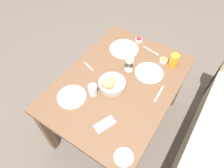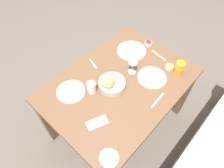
{
  "view_description": "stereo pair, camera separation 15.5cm",
  "coord_description": "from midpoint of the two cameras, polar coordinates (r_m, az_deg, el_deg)",
  "views": [
    {
      "loc": [
        0.88,
        0.51,
        1.95
      ],
      "look_at": [
        0.07,
        -0.02,
        0.73
      ],
      "focal_mm": 32.0,
      "sensor_mm": 36.0,
      "label": 1
    },
    {
      "loc": [
        0.78,
        0.63,
        1.95
      ],
      "look_at": [
        0.07,
        -0.02,
        0.73
      ],
      "focal_mm": 32.0,
      "sensor_mm": 36.0,
      "label": 2
    }
  ],
  "objects": [
    {
      "name": "jam_bowl_honey",
      "position": [
        1.78,
        12.11,
        6.47
      ],
      "size": [
        0.07,
        0.07,
        0.03
      ],
      "color": "white",
      "rests_on": "dining_table"
    },
    {
      "name": "wine_glass",
      "position": [
        1.61,
        2.27,
        6.61
      ],
      "size": [
        0.08,
        0.08,
        0.16
      ],
      "color": "silver",
      "rests_on": "dining_table"
    },
    {
      "name": "water_tumbler",
      "position": [
        1.51,
        -8.45,
        -1.94
      ],
      "size": [
        0.07,
        0.07,
        0.1
      ],
      "color": "silver",
      "rests_on": "dining_table"
    },
    {
      "name": "bread_basket",
      "position": [
        1.53,
        -3.21,
        -0.14
      ],
      "size": [
        0.21,
        0.21,
        0.12
      ],
      "color": "#B2ADA3",
      "rests_on": "dining_table"
    },
    {
      "name": "plate_far_center",
      "position": [
        1.67,
        7.94,
        3.04
      ],
      "size": [
        0.23,
        0.23,
        0.01
      ],
      "color": "silver",
      "rests_on": "dining_table"
    },
    {
      "name": "coffee_cup",
      "position": [
        1.29,
        -0.24,
        -20.09
      ],
      "size": [
        0.12,
        0.12,
        0.06
      ],
      "color": "white",
      "rests_on": "dining_table"
    },
    {
      "name": "fork_silver",
      "position": [
        1.56,
        10.51,
        -2.96
      ],
      "size": [
        0.17,
        0.02,
        0.0
      ],
      "color": "#B7B7BC",
      "rests_on": "dining_table"
    },
    {
      "name": "spoon_coffee",
      "position": [
        1.74,
        -9.32,
        4.88
      ],
      "size": [
        0.05,
        0.12,
        0.0
      ],
      "color": "#B7B7BC",
      "rests_on": "dining_table"
    },
    {
      "name": "juice_glass",
      "position": [
        1.73,
        14.78,
        6.34
      ],
      "size": [
        0.07,
        0.07,
        0.12
      ],
      "color": "orange",
      "rests_on": "dining_table"
    },
    {
      "name": "dining_table",
      "position": [
        1.68,
        -0.74,
        -1.53
      ],
      "size": [
        1.21,
        0.87,
        0.7
      ],
      "color": "brown",
      "rests_on": "ground_plane"
    },
    {
      "name": "knife_silver",
      "position": [
        1.87,
        8.8,
        9.26
      ],
      "size": [
        0.04,
        0.17,
        0.0
      ],
      "color": "#B7B7BC",
      "rests_on": "dining_table"
    },
    {
      "name": "cell_phone",
      "position": [
        1.4,
        -5.29,
        -11.66
      ],
      "size": [
        0.17,
        0.13,
        0.01
      ],
      "color": "pink",
      "rests_on": "dining_table"
    },
    {
      "name": "plate_near_right",
      "position": [
        1.56,
        -14.24,
        -3.75
      ],
      "size": [
        0.22,
        0.22,
        0.01
      ],
      "color": "silver",
      "rests_on": "dining_table"
    },
    {
      "name": "ground_plane",
      "position": [
        2.2,
        -0.58,
        -11.0
      ],
      "size": [
        10.0,
        10.0,
        0.0
      ],
      "primitive_type": "plane",
      "color": "#564C44"
    },
    {
      "name": "plate_near_left",
      "position": [
        1.87,
        1.04,
        9.88
      ],
      "size": [
        0.26,
        0.26,
        0.01
      ],
      "color": "silver",
      "rests_on": "dining_table"
    },
    {
      "name": "jam_bowl_berry",
      "position": [
        1.96,
        5.42,
        12.33
      ],
      "size": [
        0.07,
        0.07,
        0.03
      ],
      "color": "white",
      "rests_on": "dining_table"
    }
  ]
}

